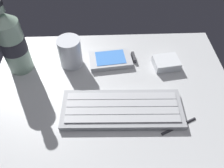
% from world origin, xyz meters
% --- Properties ---
extents(ground_plane, '(0.64, 0.48, 0.03)m').
position_xyz_m(ground_plane, '(0.00, -0.00, -0.01)').
color(ground_plane, '#B7BABC').
extents(keyboard, '(0.29, 0.12, 0.02)m').
position_xyz_m(keyboard, '(0.02, -0.06, 0.01)').
color(keyboard, '#93969B').
rests_on(keyboard, ground_plane).
extents(handheld_device, '(0.13, 0.09, 0.02)m').
position_xyz_m(handheld_device, '(0.01, 0.12, 0.01)').
color(handheld_device, '#B7BABF').
rests_on(handheld_device, ground_plane).
extents(juice_cup, '(0.06, 0.06, 0.09)m').
position_xyz_m(juice_cup, '(-0.11, 0.11, 0.04)').
color(juice_cup, silver).
rests_on(juice_cup, ground_plane).
extents(water_bottle, '(0.07, 0.07, 0.21)m').
position_xyz_m(water_bottle, '(-0.25, 0.10, 0.09)').
color(water_bottle, '#9EC1A8').
rests_on(water_bottle, ground_plane).
extents(charger_block, '(0.08, 0.07, 0.02)m').
position_xyz_m(charger_block, '(0.16, 0.09, 0.01)').
color(charger_block, silver).
rests_on(charger_block, ground_plane).
extents(stylus_pen, '(0.09, 0.05, 0.01)m').
position_xyz_m(stylus_pen, '(0.15, -0.11, 0.00)').
color(stylus_pen, '#26262B').
rests_on(stylus_pen, ground_plane).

